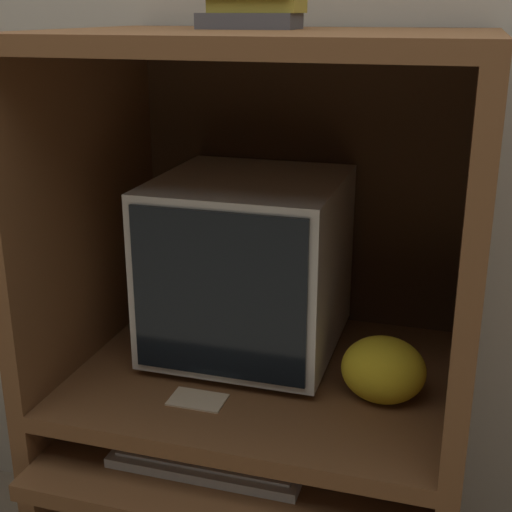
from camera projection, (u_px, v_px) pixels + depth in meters
The scene contains 9 objects.
wall_back at pixel (308, 98), 1.78m from camera, with size 6.00×0.06×2.60m.
desk_monitor_shelf at pixel (264, 379), 1.61m from camera, with size 0.88×0.67×0.11m.
hutch_upper at pixel (269, 161), 1.48m from camera, with size 0.88×0.67×0.73m.
crt_monitor at pixel (249, 264), 1.63m from camera, with size 0.41×0.43×0.41m.
keyboard at pixel (211, 456), 1.46m from camera, with size 0.40×0.17×0.03m.
mouse at pixel (332, 479), 1.38m from camera, with size 0.07×0.05×0.03m.
snack_bag at pixel (383, 370), 1.45m from camera, with size 0.17×0.13×0.14m.
book_stack at pixel (252, 3), 1.44m from camera, with size 0.20×0.13×0.10m.
paper_card at pixel (197, 400), 1.47m from camera, with size 0.11×0.07×0.00m.
Camera 1 is at (0.40, -1.04, 1.51)m, focal length 50.00 mm.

